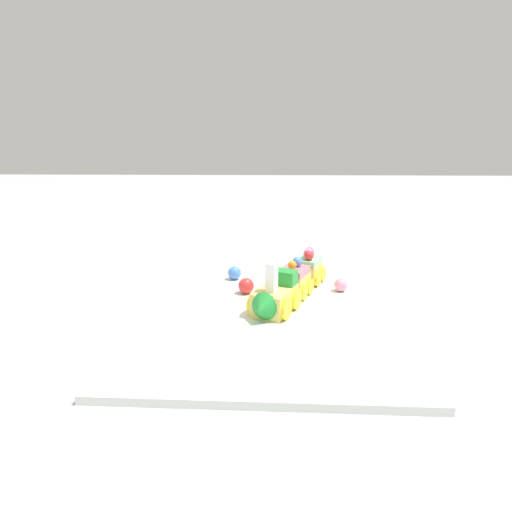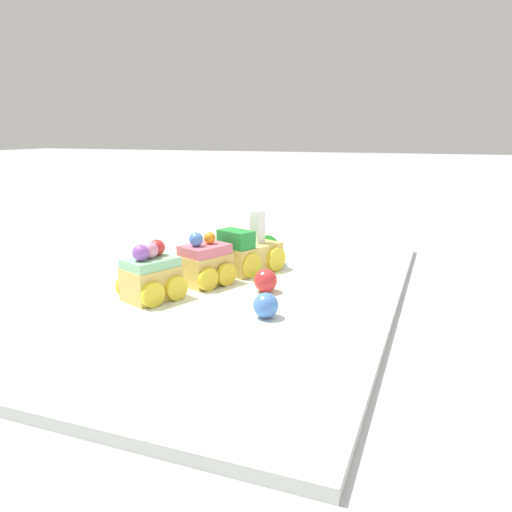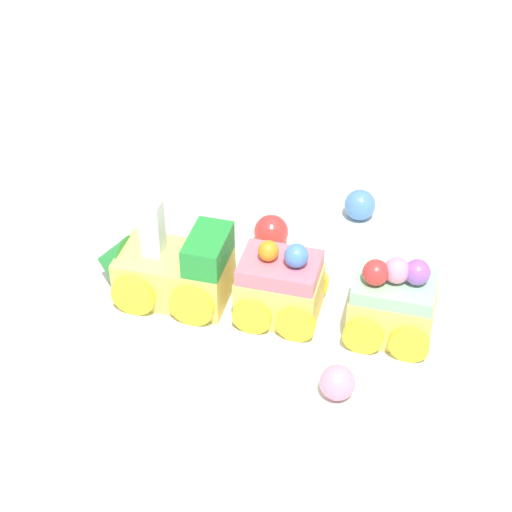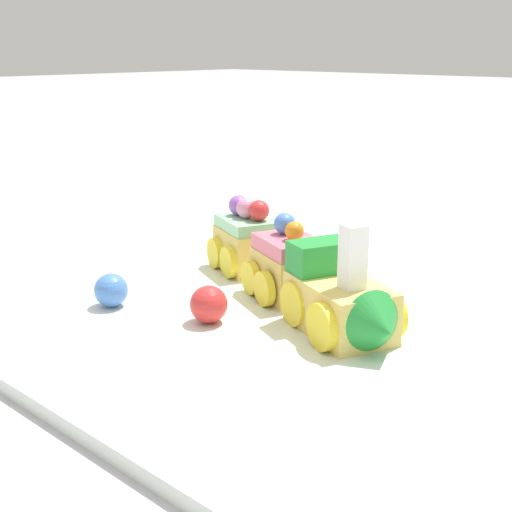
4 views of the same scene
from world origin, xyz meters
name	(u,v)px [view 4 (image 4 of 4)]	position (x,y,z in m)	size (l,w,h in m)	color
ground_plane	(251,324)	(0.00, 0.00, 0.00)	(10.00, 10.00, 0.00)	#B2B2B7
display_board	(251,317)	(0.00, 0.00, 0.01)	(0.71, 0.43, 0.01)	silver
cake_train_locomotive	(345,303)	(0.09, 0.01, 0.04)	(0.13, 0.10, 0.09)	#EACC66
cake_car_strawberry	(287,267)	(0.00, 0.05, 0.04)	(0.09, 0.08, 0.08)	#EACC66
cake_car_mint	(247,241)	(-0.09, 0.09, 0.04)	(0.09, 0.08, 0.08)	#EACC66
gumball_pink	(328,255)	(-0.03, 0.15, 0.03)	(0.03, 0.03, 0.03)	pink
gumball_red	(209,304)	(-0.01, -0.04, 0.03)	(0.03, 0.03, 0.03)	red
gumball_blue	(111,290)	(-0.10, -0.08, 0.03)	(0.03, 0.03, 0.03)	#4C84E0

